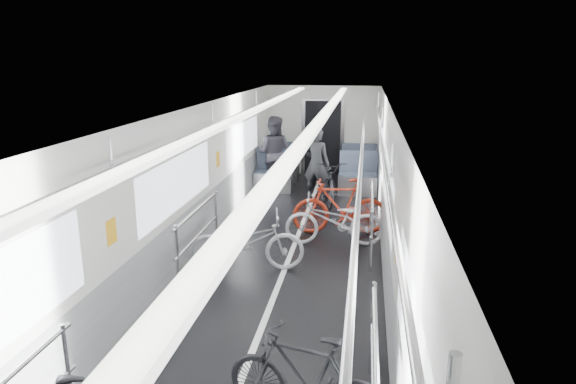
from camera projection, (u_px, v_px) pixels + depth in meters
name	position (u px, v px, depth m)	size (l,w,h in m)	color
car_shell	(297.00, 177.00, 8.85)	(3.02, 14.01, 2.41)	black
bike_left_far	(246.00, 242.00, 7.66)	(0.60, 1.73, 0.91)	#A5A6AA
bike_right_near	(306.00, 379.00, 4.42)	(0.42, 1.48, 0.89)	black
bike_right_mid	(334.00, 221.00, 8.71)	(0.58, 1.67, 0.88)	#BDBCC1
bike_right_far	(340.00, 206.00, 9.25)	(0.49, 1.73, 1.04)	#AD2915
bike_aisle	(329.00, 180.00, 11.37)	(0.65, 1.85, 0.97)	black
person_standing	(316.00, 164.00, 11.43)	(0.60, 0.39, 1.65)	black
person_seated	(274.00, 153.00, 12.36)	(0.87, 0.67, 1.78)	#333039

